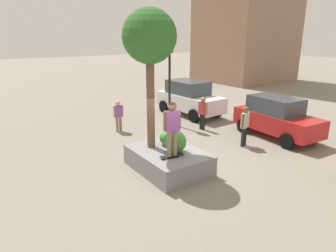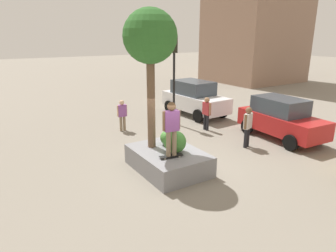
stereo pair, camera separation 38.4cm
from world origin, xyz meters
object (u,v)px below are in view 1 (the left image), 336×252
at_px(police_car, 189,98).
at_px(passerby_with_bag, 118,114).
at_px(skateboarder, 172,125).
at_px(traffic_light_median, 169,65).
at_px(planter_ledge, 168,160).
at_px(plaza_tree, 150,39).
at_px(skateboard, 172,156).
at_px(pedestrian_crossing, 245,123).
at_px(bystander_watching, 203,111).
at_px(sedan_parked, 276,117).

bearing_deg(police_car, passerby_with_bag, -82.06).
bearing_deg(skateboarder, traffic_light_median, 146.41).
xyz_separation_m(planter_ledge, plaza_tree, (-0.66, -0.28, 4.09)).
height_order(skateboard, passerby_with_bag, passerby_with_bag).
distance_m(skateboarder, pedestrian_crossing, 4.39).
distance_m(passerby_with_bag, pedestrian_crossing, 6.02).
height_order(police_car, pedestrian_crossing, police_car).
height_order(skateboard, police_car, police_car).
bearing_deg(planter_ledge, skateboarder, -21.75).
xyz_separation_m(skateboard, traffic_light_median, (-5.32, 3.53, 2.34)).
bearing_deg(bystander_watching, passerby_with_bag, -119.88).
xyz_separation_m(police_car, bystander_watching, (2.76, -1.32, -0.06)).
relative_size(sedan_parked, traffic_light_median, 0.90).
distance_m(plaza_tree, passerby_with_bag, 5.67).
distance_m(planter_ledge, pedestrian_crossing, 4.08).
height_order(bystander_watching, pedestrian_crossing, pedestrian_crossing).
height_order(skateboarder, sedan_parked, skateboarder).
bearing_deg(pedestrian_crossing, plaza_tree, -96.68).
distance_m(traffic_light_median, bystander_watching, 2.91).
height_order(plaza_tree, sedan_parked, plaza_tree).
xyz_separation_m(planter_ledge, bystander_watching, (-2.95, 4.08, 0.61)).
bearing_deg(police_car, skateboarder, -41.84).
relative_size(skateboard, bystander_watching, 0.49).
xyz_separation_m(plaza_tree, bystander_watching, (-2.29, 4.36, -3.49)).
xyz_separation_m(planter_ledge, traffic_light_median, (-4.74, 3.30, 2.75)).
bearing_deg(pedestrian_crossing, skateboard, -80.22).
distance_m(planter_ledge, sedan_parked, 6.21).
height_order(skateboard, pedestrian_crossing, pedestrian_crossing).
bearing_deg(skateboard, passerby_with_bag, 172.81).
bearing_deg(police_car, planter_ledge, -43.40).
bearing_deg(passerby_with_bag, skateboarder, -7.19).
relative_size(sedan_parked, bystander_watching, 2.47).
distance_m(plaza_tree, police_car, 8.34).
bearing_deg(skateboarder, bystander_watching, 129.27).
bearing_deg(skateboarder, sedan_parked, 96.75).
xyz_separation_m(police_car, sedan_parked, (5.53, 0.78, -0.07)).
bearing_deg(police_car, pedestrian_crossing, -13.92).
distance_m(skateboard, pedestrian_crossing, 4.32).
height_order(sedan_parked, bystander_watching, sedan_parked).
xyz_separation_m(plaza_tree, skateboarder, (1.24, 0.05, -2.63)).
xyz_separation_m(planter_ledge, sedan_parked, (-0.18, 6.18, 0.59)).
relative_size(skateboard, traffic_light_median, 0.18).
xyz_separation_m(plaza_tree, traffic_light_median, (-4.08, 3.58, -1.34)).
height_order(passerby_with_bag, pedestrian_crossing, pedestrian_crossing).
height_order(police_car, bystander_watching, police_car).
bearing_deg(bystander_watching, pedestrian_crossing, -1.25).
bearing_deg(skateboard, traffic_light_median, 146.41).
distance_m(plaza_tree, skateboard, 3.88).
height_order(skateboarder, pedestrian_crossing, skateboarder).
height_order(planter_ledge, passerby_with_bag, passerby_with_bag).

